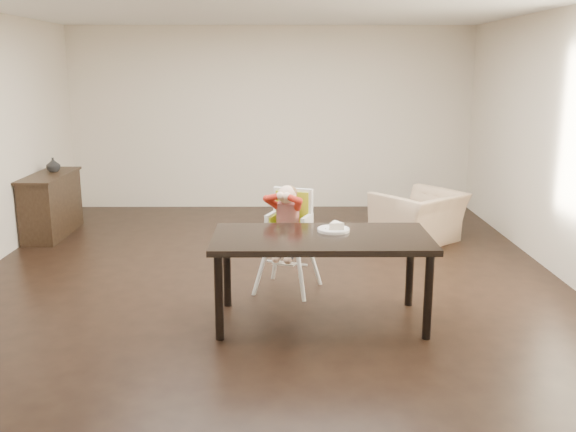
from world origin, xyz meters
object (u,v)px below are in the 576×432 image
object	(u,v)px
high_chair	(289,216)
sideboard	(51,205)
armchair	(419,209)
dining_table	(321,245)

from	to	relation	value
high_chair	sideboard	bearing A→B (deg)	165.74
armchair	high_chair	bearing A→B (deg)	7.47
dining_table	armchair	xyz separation A→B (m)	(1.34, 2.50, -0.25)
dining_table	sideboard	bearing A→B (deg)	138.50
high_chair	sideboard	size ratio (longest dim) A/B	0.82
high_chair	armchair	size ratio (longest dim) A/B	1.07
armchair	dining_table	bearing A→B (deg)	22.94
dining_table	high_chair	distance (m)	0.86
dining_table	armchair	distance (m)	2.84
dining_table	sideboard	world-z (taller)	sideboard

